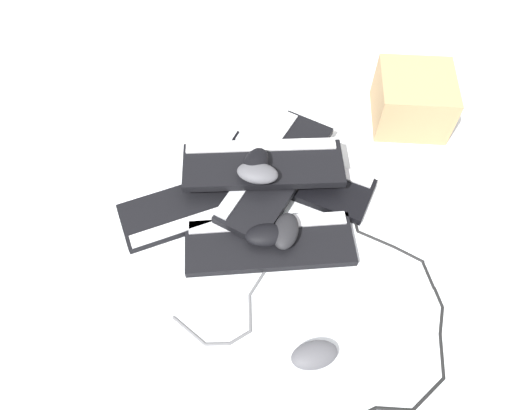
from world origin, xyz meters
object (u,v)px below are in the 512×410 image
Objects in this scene: keyboard_3 at (275,172)px; mouse_0 at (266,235)px; keyboard_4 at (262,164)px; mouse_2 at (258,172)px; cardboard_box at (413,100)px; mouse_4 at (286,231)px; mouse_1 at (314,355)px; keyboard_2 at (269,243)px; keyboard_0 at (296,175)px; mouse_3 at (255,164)px; keyboard_1 at (202,205)px.

keyboard_3 is 4.00× the size of mouse_0.
mouse_2 is at bearing -160.90° from keyboard_4.
mouse_4 is at bearing 167.33° from cardboard_box.
cardboard_box is at bearing -30.22° from keyboard_3.
mouse_2 reaches higher than mouse_4.
keyboard_3 is 4.00× the size of mouse_1.
mouse_4 is at bearing -41.41° from keyboard_2.
keyboard_2 is at bearing 165.40° from cardboard_box.
keyboard_0 is 4.10× the size of mouse_3.
mouse_2 is (-0.07, 0.02, 0.07)m from keyboard_3.
mouse_2 is at bearing 164.86° from keyboard_3.
mouse_4 is 0.59m from cardboard_box.
keyboard_4 reaches higher than mouse_4.
keyboard_1 is 3.96× the size of mouse_2.
keyboard_4 is at bearing 166.82° from mouse_3.
keyboard_3 is 2.03× the size of cardboard_box.
mouse_1 is (-0.39, -0.35, -0.05)m from keyboard_4.
mouse_4 is (-0.11, -0.15, -0.06)m from mouse_3.
mouse_4 is (-0.15, -0.15, -0.02)m from keyboard_4.
mouse_0 is 0.05m from mouse_4.
keyboard_2 is 0.21m from keyboard_3.
keyboard_4 is (-0.01, 0.04, 0.03)m from keyboard_3.
keyboard_0 is at bearing -176.94° from mouse_4.
mouse_2 is 0.17m from mouse_4.
keyboard_4 is at bearing -90.76° from mouse_1.
mouse_0 is 0.51× the size of cardboard_box.
keyboard_4 is at bearing 108.11° from keyboard_3.
keyboard_1 is 0.50m from mouse_1.
mouse_0 is at bearing -172.32° from keyboard_0.
mouse_2 is at bearing 39.71° from keyboard_2.
mouse_1 is 1.00× the size of mouse_4.
keyboard_4 reaches higher than keyboard_1.
mouse_0 is 1.00× the size of mouse_1.
mouse_1 is 1.00× the size of mouse_2.
keyboard_2 is 0.63m from cardboard_box.
mouse_0 is 1.00× the size of mouse_2.
mouse_3 is (-0.03, 0.00, 0.04)m from keyboard_4.
mouse_4 is at bearing -173.02° from mouse_0.
cardboard_box is at bearing -14.60° from keyboard_2.
cardboard_box is at bearing -136.61° from mouse_2.
cardboard_box reaches higher than mouse_0.
keyboard_4 is 4.12× the size of mouse_2.
cardboard_box reaches higher than keyboard_0.
keyboard_1 is at bearing -39.69° from mouse_0.
mouse_0 is 0.20m from mouse_3.
keyboard_3 is at bearing 24.21° from keyboard_2.
mouse_1 is (-0.40, -0.32, -0.02)m from keyboard_3.
keyboard_4 is 0.21m from mouse_4.
cardboard_box is at bearing 151.17° from mouse_4.
keyboard_3 is at bearing -37.18° from keyboard_1.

